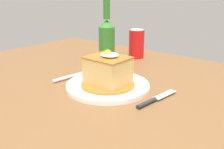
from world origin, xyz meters
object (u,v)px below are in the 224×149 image
Objects in this scene: soda_can at (136,44)px; beer_bottle_green at (107,39)px; main_plate at (108,86)px; knife at (152,100)px; fork at (68,77)px.

soda_can is 0.16m from beer_bottle_green.
soda_can is (-0.15, 0.36, 0.05)m from main_plate.
fork is at bearing -176.37° from knife.
knife is at bearing -49.63° from soda_can.
main_plate is at bearing -67.75° from soda_can.
beer_bottle_green is (-0.02, 0.23, 0.09)m from fork.
knife is (0.16, -0.00, -0.00)m from main_plate.
soda_can reaches higher than main_plate.
fork is (-0.16, -0.02, -0.00)m from main_plate.
main_plate is 1.56× the size of knife.
soda_can is at bearing 130.37° from knife.
knife is 0.62× the size of beer_bottle_green.
main_plate reaches higher than knife.
fork is 1.14× the size of soda_can.
soda_can is at bearing 77.12° from beer_bottle_green.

